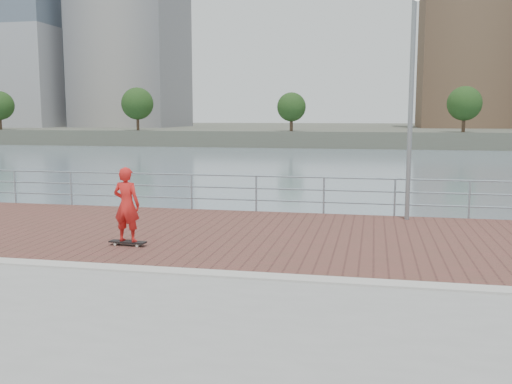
# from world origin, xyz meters

# --- Properties ---
(water) EXTENTS (400.00, 400.00, 0.00)m
(water) POSITION_xyz_m (0.00, 0.00, -2.00)
(water) COLOR slate
(water) RESTS_ON ground
(brick_lane) EXTENTS (40.00, 6.80, 0.02)m
(brick_lane) POSITION_xyz_m (0.00, 3.60, 0.01)
(brick_lane) COLOR brown
(brick_lane) RESTS_ON seawall
(curb) EXTENTS (40.00, 0.40, 0.06)m
(curb) POSITION_xyz_m (0.00, 0.00, 0.03)
(curb) COLOR #B7B5AD
(curb) RESTS_ON seawall
(far_shore) EXTENTS (320.00, 95.00, 2.50)m
(far_shore) POSITION_xyz_m (0.00, 122.50, -0.75)
(far_shore) COLOR #4C5142
(far_shore) RESTS_ON ground
(guardrail) EXTENTS (39.06, 0.06, 1.13)m
(guardrail) POSITION_xyz_m (0.00, 7.00, 0.69)
(guardrail) COLOR #8C9EA8
(guardrail) RESTS_ON brick_lane
(street_lamp) EXTENTS (0.48, 1.39, 6.53)m
(street_lamp) POSITION_xyz_m (3.41, 6.02, 4.64)
(street_lamp) COLOR gray
(street_lamp) RESTS_ON brick_lane
(skateboard) EXTENTS (0.87, 0.28, 0.10)m
(skateboard) POSITION_xyz_m (-2.92, 1.88, 0.10)
(skateboard) COLOR black
(skateboard) RESTS_ON brick_lane
(skateboarder) EXTENTS (0.64, 0.45, 1.69)m
(skateboarder) POSITION_xyz_m (-2.92, 1.88, 0.95)
(skateboarder) COLOR red
(skateboarder) RESTS_ON skateboard
(shoreline_trees) EXTENTS (109.83, 5.14, 6.86)m
(shoreline_trees) POSITION_xyz_m (-10.36, 77.00, 4.53)
(shoreline_trees) COLOR #473323
(shoreline_trees) RESTS_ON far_shore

